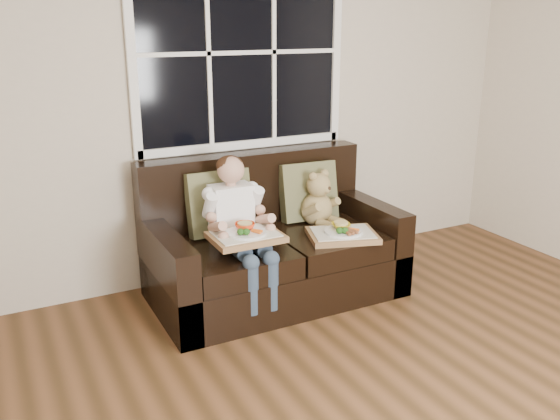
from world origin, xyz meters
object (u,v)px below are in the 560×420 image
loveseat (271,251)px  teddy_bear (318,202)px  tray_left (246,235)px  tray_right (342,234)px  child (237,216)px

loveseat → teddy_bear: 0.49m
tray_left → tray_right: size_ratio=0.82×
child → tray_left: (-0.01, -0.16, -0.07)m
loveseat → teddy_bear: (0.39, 0.02, 0.30)m
teddy_bear → tray_right: size_ratio=0.77×
tray_left → teddy_bear: bearing=23.2°
child → teddy_bear: 0.71m
teddy_bear → tray_right: teddy_bear is taller
teddy_bear → tray_right: (-0.00, -0.34, -0.13)m
teddy_bear → tray_left: teddy_bear is taller
loveseat → teddy_bear: size_ratio=4.12×
loveseat → tray_left: size_ratio=3.82×
loveseat → child: (-0.30, -0.12, 0.34)m
loveseat → tray_left: loveseat is taller
tray_right → tray_left: bearing=-165.2°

